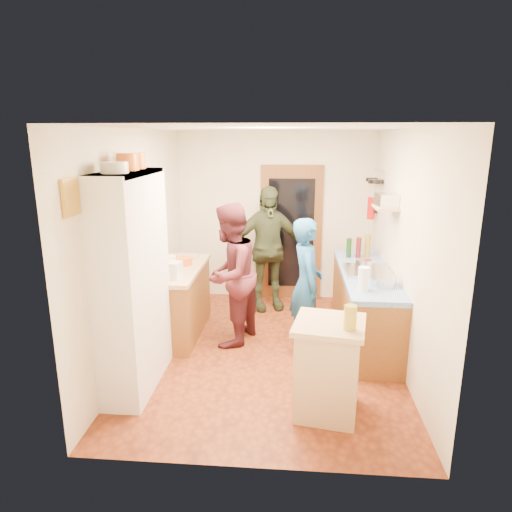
# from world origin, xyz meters

# --- Properties ---
(floor) EXTENTS (3.00, 4.00, 0.02)m
(floor) POSITION_xyz_m (0.00, 0.00, -0.01)
(floor) COLOR brown
(floor) RESTS_ON ground
(ceiling) EXTENTS (3.00, 4.00, 0.02)m
(ceiling) POSITION_xyz_m (0.00, 0.00, 2.61)
(ceiling) COLOR silver
(ceiling) RESTS_ON ground
(wall_back) EXTENTS (3.00, 0.02, 2.60)m
(wall_back) POSITION_xyz_m (0.00, 2.01, 1.30)
(wall_back) COLOR silver
(wall_back) RESTS_ON ground
(wall_front) EXTENTS (3.00, 0.02, 2.60)m
(wall_front) POSITION_xyz_m (0.00, -2.01, 1.30)
(wall_front) COLOR silver
(wall_front) RESTS_ON ground
(wall_left) EXTENTS (0.02, 4.00, 2.60)m
(wall_left) POSITION_xyz_m (-1.51, 0.00, 1.30)
(wall_left) COLOR silver
(wall_left) RESTS_ON ground
(wall_right) EXTENTS (0.02, 4.00, 2.60)m
(wall_right) POSITION_xyz_m (1.51, 0.00, 1.30)
(wall_right) COLOR silver
(wall_right) RESTS_ON ground
(door_frame) EXTENTS (0.95, 0.06, 2.10)m
(door_frame) POSITION_xyz_m (0.25, 1.97, 1.05)
(door_frame) COLOR brown
(door_frame) RESTS_ON ground
(door_glass) EXTENTS (0.70, 0.02, 1.70)m
(door_glass) POSITION_xyz_m (0.25, 1.94, 1.05)
(door_glass) COLOR black
(door_glass) RESTS_ON door_frame
(hutch_body) EXTENTS (0.40, 1.20, 2.20)m
(hutch_body) POSITION_xyz_m (-1.30, -0.80, 1.10)
(hutch_body) COLOR white
(hutch_body) RESTS_ON ground
(hutch_top_shelf) EXTENTS (0.40, 1.14, 0.04)m
(hutch_top_shelf) POSITION_xyz_m (-1.30, -0.80, 2.18)
(hutch_top_shelf) COLOR white
(hutch_top_shelf) RESTS_ON hutch_body
(plate_stack) EXTENTS (0.24, 0.24, 0.10)m
(plate_stack) POSITION_xyz_m (-1.30, -1.05, 2.25)
(plate_stack) COLOR white
(plate_stack) RESTS_ON hutch_top_shelf
(orange_pot_a) EXTENTS (0.20, 0.20, 0.16)m
(orange_pot_a) POSITION_xyz_m (-1.30, -0.72, 2.28)
(orange_pot_a) COLOR orange
(orange_pot_a) RESTS_ON hutch_top_shelf
(orange_pot_b) EXTENTS (0.18, 0.18, 0.16)m
(orange_pot_b) POSITION_xyz_m (-1.30, -0.46, 2.28)
(orange_pot_b) COLOR orange
(orange_pot_b) RESTS_ON hutch_top_shelf
(left_counter_base) EXTENTS (0.60, 1.40, 0.85)m
(left_counter_base) POSITION_xyz_m (-1.20, 0.45, 0.42)
(left_counter_base) COLOR brown
(left_counter_base) RESTS_ON ground
(left_counter_top) EXTENTS (0.64, 1.44, 0.05)m
(left_counter_top) POSITION_xyz_m (-1.20, 0.45, 0.88)
(left_counter_top) COLOR tan
(left_counter_top) RESTS_ON left_counter_base
(toaster) EXTENTS (0.30, 0.23, 0.20)m
(toaster) POSITION_xyz_m (-1.15, 0.01, 1.00)
(toaster) COLOR white
(toaster) RESTS_ON left_counter_top
(kettle) EXTENTS (0.17, 0.17, 0.17)m
(kettle) POSITION_xyz_m (-1.25, 0.38, 0.99)
(kettle) COLOR white
(kettle) RESTS_ON left_counter_top
(orange_bowl) EXTENTS (0.22, 0.22, 0.10)m
(orange_bowl) POSITION_xyz_m (-1.12, 0.57, 0.95)
(orange_bowl) COLOR orange
(orange_bowl) RESTS_ON left_counter_top
(chopping_board) EXTENTS (0.33, 0.26, 0.02)m
(chopping_board) POSITION_xyz_m (-1.18, 0.99, 0.91)
(chopping_board) COLOR tan
(chopping_board) RESTS_ON left_counter_top
(right_counter_base) EXTENTS (0.60, 2.20, 0.84)m
(right_counter_base) POSITION_xyz_m (1.20, 0.50, 0.42)
(right_counter_base) COLOR brown
(right_counter_base) RESTS_ON ground
(right_counter_top) EXTENTS (0.62, 2.22, 0.06)m
(right_counter_top) POSITION_xyz_m (1.20, 0.50, 0.87)
(right_counter_top) COLOR #074ABA
(right_counter_top) RESTS_ON right_counter_base
(hob) EXTENTS (0.55, 0.58, 0.04)m
(hob) POSITION_xyz_m (1.20, 0.42, 0.92)
(hob) COLOR silver
(hob) RESTS_ON right_counter_top
(pot_on_hob) EXTENTS (0.19, 0.19, 0.13)m
(pot_on_hob) POSITION_xyz_m (1.15, 0.41, 1.00)
(pot_on_hob) COLOR silver
(pot_on_hob) RESTS_ON hob
(bottle_a) EXTENTS (0.08, 0.08, 0.27)m
(bottle_a) POSITION_xyz_m (1.05, 1.14, 1.03)
(bottle_a) COLOR #143F14
(bottle_a) RESTS_ON right_counter_top
(bottle_b) EXTENTS (0.07, 0.07, 0.28)m
(bottle_b) POSITION_xyz_m (1.18, 1.14, 1.04)
(bottle_b) COLOR #591419
(bottle_b) RESTS_ON right_counter_top
(bottle_c) EXTENTS (0.09, 0.09, 0.31)m
(bottle_c) POSITION_xyz_m (1.31, 1.20, 1.05)
(bottle_c) COLOR olive
(bottle_c) RESTS_ON right_counter_top
(paper_towel) EXTENTS (0.15, 0.15, 0.26)m
(paper_towel) POSITION_xyz_m (1.05, -0.26, 1.03)
(paper_towel) COLOR white
(paper_towel) RESTS_ON right_counter_top
(mixing_bowl) EXTENTS (0.29, 0.29, 0.11)m
(mixing_bowl) POSITION_xyz_m (1.30, -0.08, 0.95)
(mixing_bowl) COLOR silver
(mixing_bowl) RESTS_ON right_counter_top
(island_base) EXTENTS (0.64, 0.64, 0.86)m
(island_base) POSITION_xyz_m (0.63, -1.19, 0.43)
(island_base) COLOR tan
(island_base) RESTS_ON ground
(island_top) EXTENTS (0.72, 0.72, 0.05)m
(island_top) POSITION_xyz_m (0.63, -1.19, 0.89)
(island_top) COLOR tan
(island_top) RESTS_ON island_base
(cutting_board) EXTENTS (0.39, 0.34, 0.02)m
(cutting_board) POSITION_xyz_m (0.59, -1.13, 0.90)
(cutting_board) COLOR white
(cutting_board) RESTS_ON island_top
(oil_jar) EXTENTS (0.13, 0.13, 0.22)m
(oil_jar) POSITION_xyz_m (0.78, -1.34, 1.02)
(oil_jar) COLOR #AD9E2D
(oil_jar) RESTS_ON island_top
(pan_rail) EXTENTS (0.02, 0.65, 0.02)m
(pan_rail) POSITION_xyz_m (1.46, 1.52, 2.05)
(pan_rail) COLOR silver
(pan_rail) RESTS_ON wall_right
(pan_hang_a) EXTENTS (0.18, 0.18, 0.05)m
(pan_hang_a) POSITION_xyz_m (1.40, 1.35, 1.92)
(pan_hang_a) COLOR black
(pan_hang_a) RESTS_ON pan_rail
(pan_hang_b) EXTENTS (0.16, 0.16, 0.05)m
(pan_hang_b) POSITION_xyz_m (1.40, 1.55, 1.90)
(pan_hang_b) COLOR black
(pan_hang_b) RESTS_ON pan_rail
(pan_hang_c) EXTENTS (0.17, 0.17, 0.05)m
(pan_hang_c) POSITION_xyz_m (1.40, 1.75, 1.91)
(pan_hang_c) COLOR black
(pan_hang_c) RESTS_ON pan_rail
(wall_shelf) EXTENTS (0.26, 0.42, 0.03)m
(wall_shelf) POSITION_xyz_m (1.37, 0.45, 1.70)
(wall_shelf) COLOR tan
(wall_shelf) RESTS_ON wall_right
(radio) EXTENTS (0.25, 0.32, 0.15)m
(radio) POSITION_xyz_m (1.37, 0.45, 1.79)
(radio) COLOR silver
(radio) RESTS_ON wall_shelf
(ext_bracket) EXTENTS (0.06, 0.10, 0.04)m
(ext_bracket) POSITION_xyz_m (1.47, 1.70, 1.45)
(ext_bracket) COLOR black
(ext_bracket) RESTS_ON wall_right
(fire_extinguisher) EXTENTS (0.11, 0.11, 0.32)m
(fire_extinguisher) POSITION_xyz_m (1.41, 1.70, 1.50)
(fire_extinguisher) COLOR red
(fire_extinguisher) RESTS_ON wall_right
(picture_frame) EXTENTS (0.03, 0.25, 0.30)m
(picture_frame) POSITION_xyz_m (-1.48, -1.55, 2.05)
(picture_frame) COLOR gold
(picture_frame) RESTS_ON wall_left
(person_hob) EXTENTS (0.46, 0.63, 1.60)m
(person_hob) POSITION_xyz_m (0.49, 0.22, 0.80)
(person_hob) COLOR #1D538C
(person_hob) RESTS_ON ground
(person_left) EXTENTS (0.90, 1.02, 1.76)m
(person_left) POSITION_xyz_m (-0.43, 0.27, 0.88)
(person_left) COLOR #4D1D25
(person_left) RESTS_ON ground
(person_back) EXTENTS (1.16, 0.75, 1.84)m
(person_back) POSITION_xyz_m (-0.08, 1.47, 0.92)
(person_back) COLOR #303922
(person_back) RESTS_ON ground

